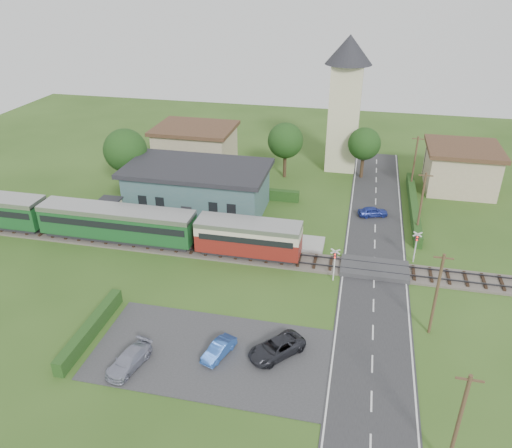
% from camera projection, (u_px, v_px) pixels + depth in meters
% --- Properties ---
extents(ground, '(120.00, 120.00, 0.00)m').
position_uv_depth(ground, '(264.00, 269.00, 46.36)').
color(ground, '#2D4C19').
extents(railway_track, '(76.00, 3.20, 0.49)m').
position_uv_depth(railway_track, '(268.00, 257.00, 48.05)').
color(railway_track, '#4C443D').
rests_on(railway_track, ground).
extents(road, '(6.00, 70.00, 0.05)m').
position_uv_depth(road, '(374.00, 282.00, 44.43)').
color(road, '#28282B').
rests_on(road, ground).
extents(car_park, '(17.00, 9.00, 0.08)m').
position_uv_depth(car_park, '(211.00, 354.00, 36.24)').
color(car_park, '#333335').
rests_on(car_park, ground).
extents(crossing_deck, '(6.20, 3.40, 0.45)m').
position_uv_depth(crossing_deck, '(374.00, 269.00, 46.07)').
color(crossing_deck, '#333335').
rests_on(crossing_deck, ground).
extents(platform, '(30.00, 3.00, 0.45)m').
position_uv_depth(platform, '(182.00, 231.00, 52.69)').
color(platform, gray).
rests_on(platform, ground).
extents(equipment_hut, '(2.30, 2.30, 2.55)m').
position_uv_depth(equipment_hut, '(110.00, 210.00, 53.53)').
color(equipment_hut, beige).
rests_on(equipment_hut, platform).
extents(station_building, '(16.00, 9.00, 5.30)m').
position_uv_depth(station_building, '(198.00, 188.00, 56.57)').
color(station_building, '#395F63').
rests_on(station_building, ground).
extents(train, '(43.20, 2.90, 3.40)m').
position_uv_depth(train, '(88.00, 219.00, 50.70)').
color(train, '#232328').
rests_on(train, ground).
extents(church_tower, '(6.00, 6.00, 17.60)m').
position_uv_depth(church_tower, '(346.00, 94.00, 64.94)').
color(church_tower, beige).
rests_on(church_tower, ground).
extents(house_west, '(10.80, 8.80, 5.50)m').
position_uv_depth(house_west, '(196.00, 145.00, 69.62)').
color(house_west, tan).
rests_on(house_west, ground).
extents(house_east, '(8.80, 8.80, 5.50)m').
position_uv_depth(house_east, '(461.00, 167.00, 62.01)').
color(house_east, tan).
rests_on(house_east, ground).
extents(hedge_carpark, '(0.80, 9.00, 1.20)m').
position_uv_depth(hedge_carpark, '(90.00, 329.00, 37.81)').
color(hedge_carpark, '#193814').
rests_on(hedge_carpark, ground).
extents(hedge_roadside, '(0.80, 18.00, 1.20)m').
position_uv_depth(hedge_roadside, '(413.00, 206.00, 57.21)').
color(hedge_roadside, '#193814').
rests_on(hedge_roadside, ground).
extents(hedge_station, '(22.00, 0.80, 1.30)m').
position_uv_depth(hedge_station, '(210.00, 189.00, 61.42)').
color(hedge_station, '#193814').
rests_on(hedge_station, ground).
extents(tree_a, '(5.20, 5.20, 8.00)m').
position_uv_depth(tree_a, '(125.00, 150.00, 59.86)').
color(tree_a, '#332316').
rests_on(tree_a, ground).
extents(tree_b, '(4.60, 4.60, 7.34)m').
position_uv_depth(tree_b, '(285.00, 141.00, 64.36)').
color(tree_b, '#332316').
rests_on(tree_b, ground).
extents(tree_c, '(4.20, 4.20, 6.78)m').
position_uv_depth(tree_c, '(364.00, 144.00, 64.33)').
color(tree_c, '#332316').
rests_on(tree_c, ground).
extents(utility_pole_a, '(1.40, 0.22, 7.00)m').
position_uv_depth(utility_pole_a, '(458.00, 423.00, 26.37)').
color(utility_pole_a, '#473321').
rests_on(utility_pole_a, ground).
extents(utility_pole_b, '(1.40, 0.22, 7.00)m').
position_uv_depth(utility_pole_b, '(436.00, 294.00, 36.76)').
color(utility_pole_b, '#473321').
rests_on(utility_pole_b, ground).
extents(utility_pole_c, '(1.40, 0.22, 7.00)m').
position_uv_depth(utility_pole_c, '(421.00, 204.00, 50.62)').
color(utility_pole_c, '#473321').
rests_on(utility_pole_c, ground).
extents(utility_pole_d, '(1.40, 0.22, 7.00)m').
position_uv_depth(utility_pole_d, '(414.00, 163.00, 61.01)').
color(utility_pole_d, '#473321').
rests_on(utility_pole_d, ground).
extents(crossing_signal_near, '(0.84, 0.28, 3.28)m').
position_uv_depth(crossing_signal_near, '(335.00, 260.00, 43.79)').
color(crossing_signal_near, silver).
rests_on(crossing_signal_near, ground).
extents(crossing_signal_far, '(0.84, 0.28, 3.28)m').
position_uv_depth(crossing_signal_far, '(416.00, 242.00, 46.56)').
color(crossing_signal_far, silver).
rests_on(crossing_signal_far, ground).
extents(streetlamp_west, '(0.30, 0.30, 5.15)m').
position_uv_depth(streetlamp_west, '(134.00, 152.00, 66.52)').
color(streetlamp_west, '#3F3F47').
rests_on(streetlamp_west, ground).
extents(streetlamp_east, '(0.30, 0.30, 5.15)m').
position_uv_depth(streetlamp_east, '(426.00, 155.00, 65.27)').
color(streetlamp_east, '#3F3F47').
rests_on(streetlamp_east, ground).
extents(car_on_road, '(3.52, 2.27, 1.12)m').
position_uv_depth(car_on_road, '(373.00, 212.00, 55.87)').
color(car_on_road, navy).
rests_on(car_on_road, road).
extents(car_park_blue, '(2.09, 3.35, 1.04)m').
position_uv_depth(car_park_blue, '(219.00, 349.00, 35.83)').
color(car_park_blue, '#2751A6').
rests_on(car_park_blue, car_park).
extents(car_park_silver, '(2.50, 4.23, 1.15)m').
position_uv_depth(car_park_silver, '(129.00, 360.00, 34.78)').
color(car_park_silver, '#9395AA').
rests_on(car_park_silver, car_park).
extents(car_park_dark, '(4.36, 4.56, 1.20)m').
position_uv_depth(car_park_dark, '(276.00, 348.00, 35.87)').
color(car_park_dark, '#23242A').
rests_on(car_park_dark, car_park).
extents(pedestrian_near, '(0.70, 0.60, 1.63)m').
position_uv_depth(pedestrian_near, '(241.00, 228.00, 50.97)').
color(pedestrian_near, gray).
rests_on(pedestrian_near, platform).
extents(pedestrian_far, '(0.74, 0.93, 1.86)m').
position_uv_depth(pedestrian_far, '(108.00, 217.00, 53.04)').
color(pedestrian_far, gray).
rests_on(pedestrian_far, platform).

